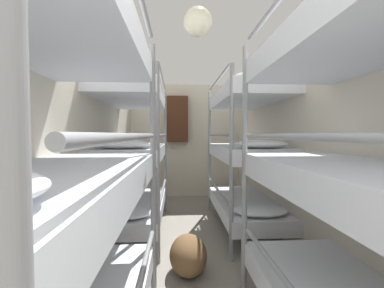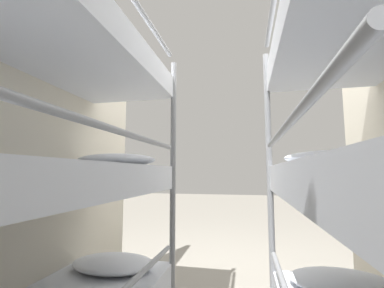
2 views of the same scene
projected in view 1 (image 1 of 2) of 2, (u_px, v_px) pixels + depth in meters
The scene contains 10 objects.
wall_left at pixel (75, 149), 2.38m from camera, with size 0.06×5.57×2.25m.
wall_right at pixel (309, 148), 2.52m from camera, with size 0.06×5.57×2.25m.
wall_back at pixel (185, 141), 5.20m from camera, with size 2.30×0.06×2.25m.
bunk_stack_left_near at pixel (46, 188), 1.06m from camera, with size 0.75×1.75×1.98m.
bunk_stack_right_near at pixel (377, 184), 1.15m from camera, with size 0.75×1.75×1.98m.
bunk_stack_left_far at pixel (134, 152), 3.25m from camera, with size 0.75×1.75×1.98m.
bunk_stack_right_far at pixel (246, 151), 3.33m from camera, with size 0.75×1.75×1.98m.
duffel_bag at pixel (188, 255), 2.32m from camera, with size 0.34×0.49×0.34m.
hanging_coat at pixel (177, 119), 5.03m from camera, with size 0.44×0.12×0.90m.
ceiling_light at pixel (198, 22), 2.13m from camera, with size 0.24×0.24×0.24m.
Camera 1 is at (-0.18, 0.28, 1.26)m, focal length 24.00 mm.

